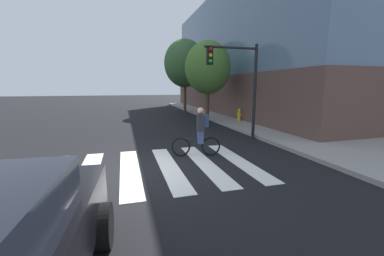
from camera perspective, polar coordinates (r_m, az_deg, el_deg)
ground_plane at (r=7.31m, az=-12.42°, el=-9.53°), size 120.00×120.00×0.00m
sidewalk at (r=11.65m, az=36.20°, el=-3.58°), size 6.50×50.00×0.15m
crosswalk_stripes at (r=7.33m, az=-9.91°, el=-9.34°), size 6.24×4.14×0.01m
cyclist at (r=8.30m, az=1.79°, el=-0.94°), size 1.69×0.42×1.69m
traffic_light_near at (r=10.91m, az=10.88°, el=12.11°), size 2.47×0.28×4.20m
fire_hydrant at (r=16.32m, az=11.04°, el=3.11°), size 0.33×0.22×0.78m
street_tree_near at (r=16.27m, az=3.73°, el=13.99°), size 2.98×2.98×5.30m
street_tree_mid at (r=22.14m, az=-1.71°, el=14.96°), size 3.64×3.64×6.47m
corner_building at (r=26.71m, az=25.87°, el=14.60°), size 19.74×24.65×10.19m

